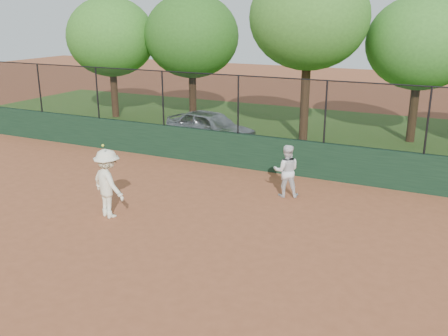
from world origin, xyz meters
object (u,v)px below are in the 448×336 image
at_px(tree_0, 111,37).
at_px(tree_1, 192,36).
at_px(player_second, 286,171).
at_px(tree_3, 421,43).
at_px(player_main, 108,183).
at_px(parked_car, 210,127).
at_px(tree_2, 309,18).

xyz_separation_m(tree_0, tree_1, (4.15, 0.80, 0.10)).
height_order(player_second, tree_3, tree_3).
bearing_deg(tree_3, player_second, -106.93).
relative_size(player_second, tree_0, 0.26).
distance_m(player_main, tree_0, 13.86).
xyz_separation_m(parked_car, tree_3, (7.42, 3.87, 3.34)).
distance_m(player_second, player_main, 5.08).
height_order(parked_car, tree_0, tree_0).
bearing_deg(player_second, tree_3, -127.62).
distance_m(tree_0, tree_2, 10.37).
relative_size(player_second, tree_3, 0.26).
height_order(player_second, tree_0, tree_0).
bearing_deg(tree_3, tree_0, -175.47).
distance_m(parked_car, player_main, 8.16).
bearing_deg(player_main, player_second, 43.31).
xyz_separation_m(player_second, tree_2, (-1.49, 6.57, 4.21)).
bearing_deg(parked_car, tree_3, -50.52).
distance_m(parked_car, tree_0, 8.17).
height_order(parked_car, tree_2, tree_2).
xyz_separation_m(player_second, tree_0, (-11.79, 7.32, 3.23)).
xyz_separation_m(player_main, tree_3, (6.27, 11.95, 3.10)).
bearing_deg(tree_1, tree_0, -169.02).
bearing_deg(player_main, tree_3, 62.30).
distance_m(player_main, tree_2, 11.07).
bearing_deg(tree_3, parked_car, -152.45).
relative_size(parked_car, player_main, 1.90).
xyz_separation_m(player_main, tree_1, (-3.95, 11.61, 3.20)).
xyz_separation_m(player_main, tree_0, (-8.10, 10.81, 3.09)).
bearing_deg(tree_2, tree_0, 175.83).
xyz_separation_m(tree_1, tree_3, (10.22, 0.33, -0.09)).
height_order(player_main, tree_1, tree_1).
xyz_separation_m(parked_car, tree_0, (-6.95, 2.74, 3.33)).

